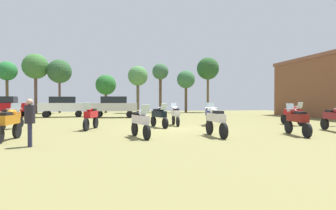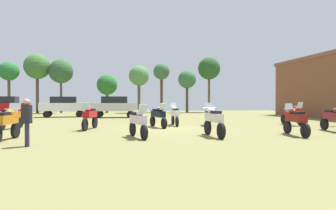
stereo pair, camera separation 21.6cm
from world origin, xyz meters
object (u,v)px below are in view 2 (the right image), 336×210
Objects in this scene: car_3 at (64,105)px; tree_2 at (187,80)px; tree_1 at (61,72)px; motorcycle_1 at (208,114)px; tree_5 at (162,73)px; motorcycle_9 at (214,120)px; car_1 at (3,105)px; motorcycle_4 at (295,120)px; car_2 at (115,105)px; motorcycle_10 at (158,115)px; motorcycle_12 at (293,114)px; motorcycle_6 at (138,121)px; tree_3 at (107,85)px; motorcycle_3 at (334,118)px; tree_4 at (37,67)px; motorcycle_7 at (175,114)px; motorcycle_8 at (7,122)px; motorcycle_2 at (90,116)px; person_1 at (27,119)px; tree_6 at (9,72)px; tree_8 at (209,69)px; motorcycle_11 at (11,116)px; tree_7 at (139,77)px.

car_3 is 16.71m from tree_2.
motorcycle_1 is at bearing -57.10° from tree_1.
motorcycle_9 is at bearing -93.75° from tree_5.
motorcycle_4 is at bearing -136.03° from car_1.
motorcycle_10 is at bearing -161.49° from car_2.
motorcycle_12 is (7.00, 4.31, -0.00)m from motorcycle_9.
car_3 is at bearing -84.67° from motorcycle_6.
tree_2 is at bearing -72.64° from car_1.
car_2 is at bearing -100.79° from motorcycle_6.
motorcycle_1 is 5.55m from motorcycle_12.
motorcycle_3 is at bearing -62.55° from tree_3.
tree_2 reaches higher than car_2.
tree_4 is (-2.91, 0.04, 0.55)m from tree_1.
motorcycle_6 is 14.42m from car_2.
motorcycle_3 is at bearing 29.10° from motorcycle_4.
motorcycle_10 is at bearing -79.18° from tree_3.
tree_5 is at bearing 103.32° from motorcycle_4.
tree_3 is (-12.59, 24.24, 2.98)m from motorcycle_3.
tree_4 is (-5.04, 9.15, 4.78)m from car_3.
motorcycle_1 is 0.47× the size of car_2.
tree_3 is (-2.44, 24.81, 2.99)m from motorcycle_6.
car_3 is (-8.93, 10.80, 0.45)m from motorcycle_7.
motorcycle_9 is (-1.50, -5.09, 0.03)m from motorcycle_1.
motorcycle_3 is 25.65m from tree_5.
motorcycle_7 is 0.37× the size of tree_2.
motorcycle_8 is 25.05m from tree_3.
tree_3 is (5.90, -0.40, -1.71)m from tree_1.
motorcycle_2 is 1.29× the size of person_1.
tree_6 is (-24.58, 20.24, 4.43)m from motorcycle_12.
motorcycle_2 is at bearing -118.14° from tree_2.
person_1 is 27.44m from tree_1.
person_1 is (-11.05, -0.94, 0.24)m from motorcycle_4.
motorcycle_6 is 4.22m from person_1.
motorcycle_7 is at bearing -115.16° from tree_8.
person_1 is at bearing -48.72° from motorcycle_11.
motorcycle_3 is 0.37× the size of tree_2.
tree_6 is 25.89m from tree_8.
tree_8 is at bearing -74.46° from car_1.
motorcycle_2 is 22.75m from tree_1.
motorcycle_6 is 0.31× the size of tree_6.
person_1 is at bearing -166.53° from motorcycle_4.
motorcycle_4 is 0.34× the size of tree_6.
person_1 reaches higher than motorcycle_2.
motorcycle_1 is 3.39m from motorcycle_10.
motorcycle_6 is 5.95m from motorcycle_7.
motorcycle_4 is at bearing -59.04° from tree_1.
tree_2 is 0.93× the size of tree_7.
person_1 is at bearing -108.46° from tree_5.
motorcycle_4 is 17.11m from car_2.
motorcycle_7 is (5.12, 1.54, -0.02)m from motorcycle_2.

